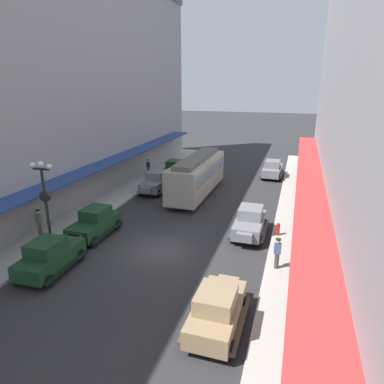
# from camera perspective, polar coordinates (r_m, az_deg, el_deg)

# --- Properties ---
(ground_plane) EXTENTS (200.00, 200.00, 0.00)m
(ground_plane) POSITION_cam_1_polar(r_m,az_deg,el_deg) (20.45, -5.09, -9.75)
(ground_plane) COLOR #2D2D30
(sidewalk_left) EXTENTS (3.00, 60.00, 0.15)m
(sidewalk_left) POSITION_cam_1_polar(r_m,az_deg,el_deg) (24.07, -21.97, -6.47)
(sidewalk_left) COLOR #B7B5AD
(sidewalk_left) RESTS_ON ground
(sidewalk_right) EXTENTS (3.00, 60.00, 0.15)m
(sidewalk_right) POSITION_cam_1_polar(r_m,az_deg,el_deg) (19.15, 16.69, -12.29)
(sidewalk_right) COLOR #B7B5AD
(sidewalk_right) RESTS_ON ground
(parked_car_0) EXTENTS (2.14, 4.26, 1.84)m
(parked_car_0) POSITION_cam_1_polar(r_m,az_deg,el_deg) (22.28, 9.58, -4.87)
(parked_car_0) COLOR slate
(parked_car_0) RESTS_ON ground
(parked_car_1) EXTENTS (2.29, 4.31, 1.84)m
(parked_car_1) POSITION_cam_1_polar(r_m,az_deg,el_deg) (30.91, -6.12, 1.75)
(parked_car_1) COLOR slate
(parked_car_1) RESTS_ON ground
(parked_car_2) EXTENTS (2.20, 4.28, 1.84)m
(parked_car_2) POSITION_cam_1_polar(r_m,az_deg,el_deg) (22.74, -15.94, -4.85)
(parked_car_2) COLOR #193D23
(parked_car_2) RESTS_ON ground
(parked_car_3) EXTENTS (2.26, 4.30, 1.84)m
(parked_car_3) POSITION_cam_1_polar(r_m,az_deg,el_deg) (36.36, 13.24, 3.81)
(parked_car_3) COLOR slate
(parked_car_3) RESTS_ON ground
(parked_car_4) EXTENTS (2.17, 4.27, 1.84)m
(parked_car_4) POSITION_cam_1_polar(r_m,az_deg,el_deg) (14.27, 4.18, -18.76)
(parked_car_4) COLOR #997F5B
(parked_car_4) RESTS_ON ground
(parked_car_5) EXTENTS (2.28, 4.31, 1.84)m
(parked_car_5) POSITION_cam_1_polar(r_m,az_deg,el_deg) (35.50, -2.72, 3.94)
(parked_car_5) COLOR #193D23
(parked_car_5) RESTS_ON ground
(parked_car_6) EXTENTS (2.25, 4.30, 1.84)m
(parked_car_6) POSITION_cam_1_polar(r_m,az_deg,el_deg) (19.37, -22.60, -9.68)
(parked_car_6) COLOR #193D23
(parked_car_6) RESTS_ON ground
(streetcar) EXTENTS (2.60, 9.62, 3.46)m
(streetcar) POSITION_cam_1_polar(r_m,az_deg,el_deg) (29.59, 0.85, 3.05)
(streetcar) COLOR #ADA899
(streetcar) RESTS_ON ground
(lamp_post_with_clock) EXTENTS (1.42, 0.44, 5.16)m
(lamp_post_with_clock) POSITION_cam_1_polar(r_m,az_deg,el_deg) (21.26, -23.19, -1.35)
(lamp_post_with_clock) COLOR black
(lamp_post_with_clock) RESTS_ON sidewalk_left
(fire_hydrant) EXTENTS (0.24, 0.24, 0.82)m
(fire_hydrant) POSITION_cam_1_polar(r_m,az_deg,el_deg) (22.53, 14.11, -5.97)
(fire_hydrant) COLOR #B21E19
(fire_hydrant) RESTS_ON sidewalk_right
(pedestrian_0) EXTENTS (0.36, 0.28, 1.67)m
(pedestrian_0) POSITION_cam_1_polar(r_m,az_deg,el_deg) (36.01, -7.28, 4.13)
(pedestrian_0) COLOR #4C4238
(pedestrian_0) RESTS_ON sidewalk_left
(pedestrian_1) EXTENTS (0.36, 0.28, 1.67)m
(pedestrian_1) POSITION_cam_1_polar(r_m,az_deg,el_deg) (23.77, -24.11, -4.59)
(pedestrian_1) COLOR #4C4238
(pedestrian_1) RESTS_ON sidewalk_left
(pedestrian_2) EXTENTS (0.36, 0.28, 1.67)m
(pedestrian_2) POSITION_cam_1_polar(r_m,az_deg,el_deg) (18.52, 14.01, -9.83)
(pedestrian_2) COLOR #4C4238
(pedestrian_2) RESTS_ON sidewalk_right
(pedestrian_3) EXTENTS (0.36, 0.24, 1.64)m
(pedestrian_3) POSITION_cam_1_polar(r_m,az_deg,el_deg) (16.87, 17.27, -13.12)
(pedestrian_3) COLOR #4C4238
(pedestrian_3) RESTS_ON sidewalk_right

